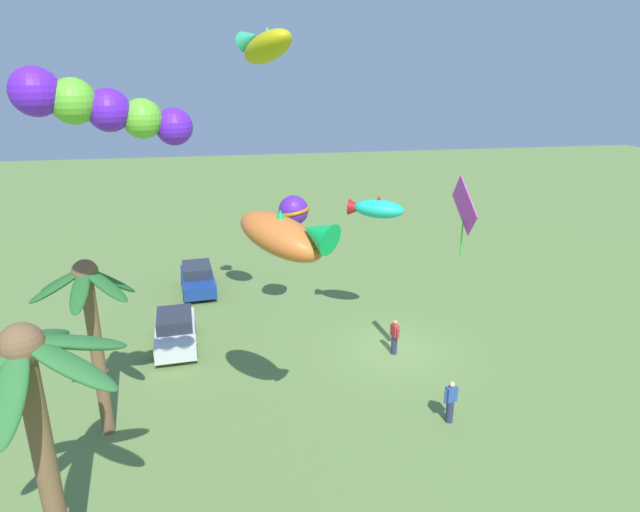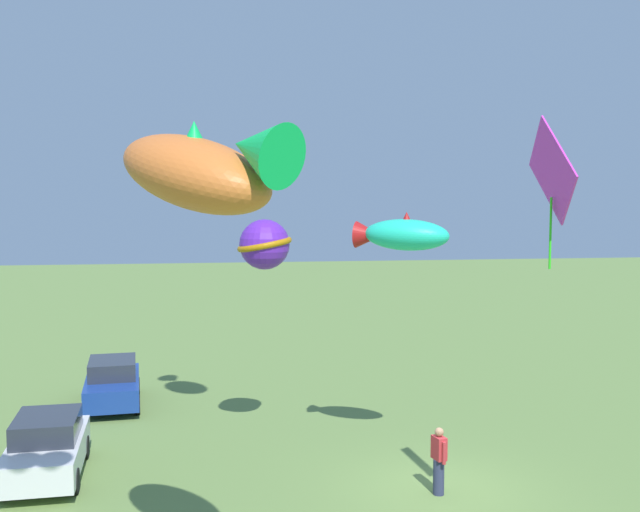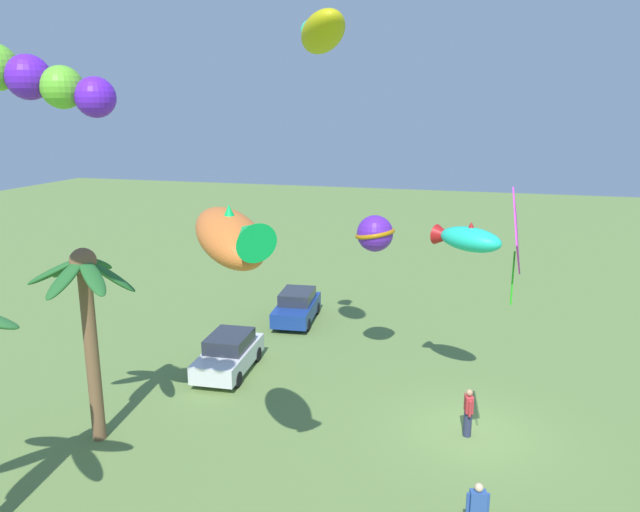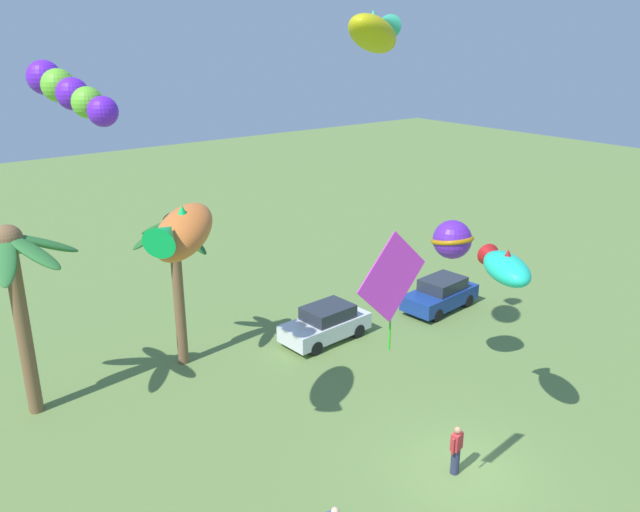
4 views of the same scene
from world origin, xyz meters
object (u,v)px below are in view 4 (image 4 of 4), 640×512
Objects in this scene: spectator_1 at (456,450)px; kite_fish_4 at (505,267)px; kite_ball_5 at (452,240)px; parked_car_1 at (441,294)px; palm_tree_1 at (15,276)px; kite_tube_1 at (69,92)px; kite_diamond_3 at (392,278)px; kite_fish_2 at (181,231)px; parked_car_0 at (326,323)px; palm_tree_0 at (175,254)px; kite_fish_0 at (375,32)px.

spectator_1 is 5.57m from kite_fish_4.
parked_car_1 is at bearing 42.97° from kite_ball_5.
palm_tree_1 is 14.53m from kite_ball_5.
kite_ball_5 is at bearing -27.79° from kite_tube_1.
kite_tube_1 reaches higher than palm_tree_1.
kite_tube_1 is at bearing 107.62° from kite_diamond_3.
kite_fish_2 is (-5.74, 5.26, 6.52)m from spectator_1.
parked_car_0 is at bearing 26.14° from kite_fish_2.
parked_car_1 is at bearing 50.50° from kite_fish_4.
palm_tree_1 is at bearing 113.38° from kite_diamond_3.
kite_tube_1 is 1.30× the size of kite_diamond_3.
kite_fish_4 is at bearing -44.17° from palm_tree_1.
palm_tree_0 is at bearing 116.63° from kite_fish_4.
kite_ball_5 reaches higher than spectator_1.
kite_fish_2 is (-6.68, 0.20, -5.09)m from kite_fish_0.
kite_fish_0 is (4.26, -6.10, 7.87)m from palm_tree_0.
kite_diamond_3 is at bearing -92.03° from palm_tree_0.
parked_car_0 is 2.48× the size of kite_ball_5.
parked_car_0 is 10.27m from kite_fish_4.
parked_car_0 is at bearing -9.10° from palm_tree_1.
palm_tree_0 is 1.96× the size of kite_fish_0.
kite_fish_0 reaches higher than spectator_1.
palm_tree_1 is at bearing 170.90° from parked_car_0.
palm_tree_0 is 6.96m from kite_fish_2.
kite_ball_5 is at bearing -137.03° from parked_car_1.
kite_ball_5 is at bearing 31.98° from kite_diamond_3.
kite_diamond_3 is at bearing -167.32° from spectator_1.
kite_fish_0 reaches higher than kite_fish_4.
kite_tube_1 is 5.52m from kite_fish_2.
kite_fish_0 is at bearing -156.22° from parked_car_1.
palm_tree_0 is 12.09m from kite_fish_4.
kite_fish_2 reaches higher than palm_tree_1.
kite_diamond_3 reaches higher than kite_fish_2.
spectator_1 is 0.62× the size of kite_fish_4.
kite_ball_5 is at bearing 45.96° from spectator_1.
palm_tree_0 is 5.60m from palm_tree_1.
parked_car_1 is 2.55× the size of spectator_1.
kite_fish_0 reaches higher than kite_fish_2.
kite_tube_1 reaches higher than parked_car_0.
kite_fish_0 reaches higher than kite_ball_5.
kite_fish_2 is (-14.45, -3.23, 6.59)m from parked_car_1.
parked_car_0 is 13.57m from kite_diamond_3.
kite_ball_5 is (2.71, -1.29, -6.79)m from kite_fish_0.
kite_fish_0 is 9.08m from kite_diamond_3.
spectator_1 is 0.44× the size of kite_tube_1.
kite_tube_1 is (1.91, -1.70, 5.76)m from palm_tree_1.
kite_diamond_3 is 6.11m from kite_fish_4.
palm_tree_1 is 18.31m from parked_car_1.
kite_diamond_3 is at bearing -72.38° from kite_tube_1.
parked_car_0 is 13.77m from kite_tube_1.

